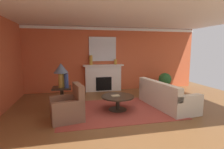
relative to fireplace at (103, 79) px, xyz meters
name	(u,v)px	position (x,y,z in m)	size (l,w,h in m)	color
ground_plane	(134,111)	(0.43, -2.86, -0.57)	(9.84, 9.84, 0.00)	brown
wall_fireplace	(112,59)	(0.43, 0.21, 0.86)	(8.17, 0.12, 2.85)	#C65633
ceiling_panel	(132,15)	(0.43, -2.56, 2.31)	(8.17, 6.63, 0.06)	white
crown_moulding	(112,29)	(0.43, 0.13, 2.20)	(8.17, 0.08, 0.12)	white
area_rug	(118,110)	(-0.01, -2.63, -0.56)	(3.54, 2.34, 0.01)	#993D33
fireplace	(103,79)	(0.00, 0.00, 0.00)	(1.80, 0.35, 1.20)	white
mantel_mirror	(103,49)	(0.00, 0.12, 1.32)	(1.22, 0.04, 1.07)	silver
sofa	(165,98)	(1.59, -2.66, -0.27)	(1.14, 2.19, 0.85)	beige
armchair_near_window	(68,109)	(-1.48, -3.08, -0.26)	(0.93, 0.93, 0.95)	brown
coffee_table	(118,100)	(-0.01, -2.63, -0.23)	(1.00, 1.00, 0.45)	#2D2319
side_table	(62,97)	(-1.68, -2.16, -0.17)	(0.56, 0.56, 0.70)	#2D2319
table_lamp	(61,70)	(-1.68, -2.16, 0.66)	(0.44, 0.44, 0.75)	#B28E38
vase_mantel_right	(115,62)	(0.55, -0.05, 0.75)	(0.12, 0.12, 0.23)	#B7892D
vase_on_side_table	(66,81)	(-1.53, -2.28, 0.35)	(0.13, 0.13, 0.44)	navy
vase_mantel_left	(91,60)	(-0.55, -0.05, 0.84)	(0.14, 0.14, 0.42)	#B7892D
book_red_cover	(115,96)	(-0.09, -2.64, -0.10)	(0.24, 0.15, 0.03)	tan
potted_plant	(165,81)	(2.66, -0.70, -0.07)	(0.56, 0.56, 0.83)	#A8754C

